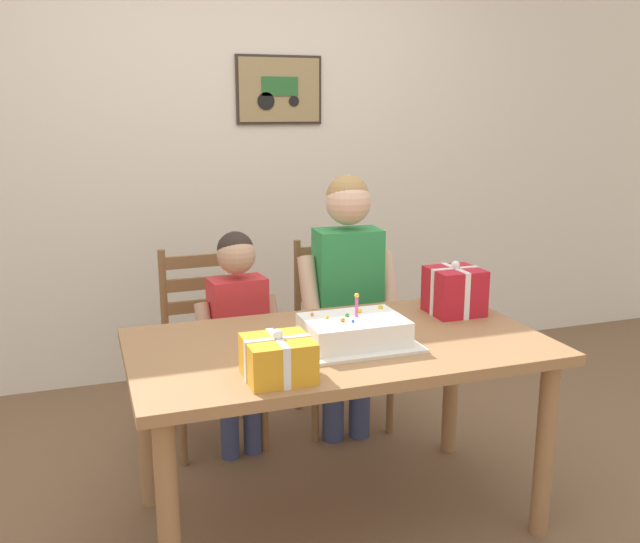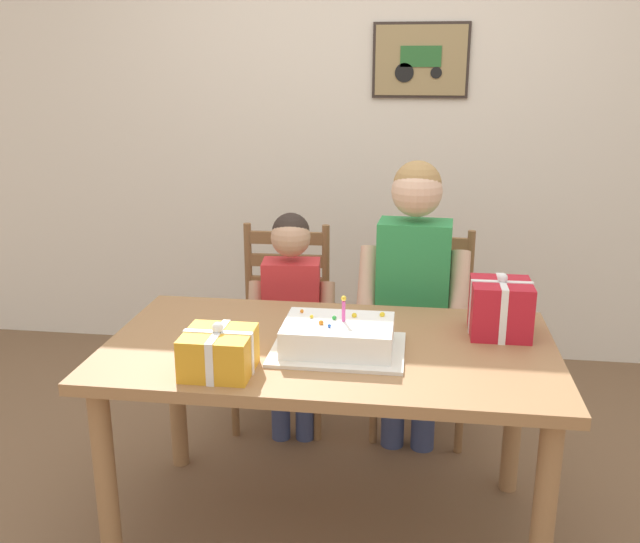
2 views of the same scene
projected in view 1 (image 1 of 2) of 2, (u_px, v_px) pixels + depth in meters
The scene contains 10 objects.
ground_plane at pixel (338, 516), 2.74m from camera, with size 20.00×20.00×0.00m, color brown.
back_wall at pixel (233, 155), 4.05m from camera, with size 6.40×0.11×2.60m.
dining_table at pixel (339, 365), 2.59m from camera, with size 1.53×0.85×0.73m.
birthday_cake at pixel (354, 332), 2.52m from camera, with size 0.44×0.34×0.19m.
gift_box_red_large at pixel (454, 291), 2.90m from camera, with size 0.21×0.21×0.23m.
gift_box_beside_cake at pixel (278, 358), 2.20m from camera, with size 0.22×0.21×0.17m.
chair_left at pixel (211, 346), 3.31m from camera, with size 0.43×0.43×0.92m.
chair_right at pixel (340, 331), 3.52m from camera, with size 0.46×0.46×0.92m.
child_older at pixel (348, 283), 3.22m from camera, with size 0.47×0.27×1.28m.
child_younger at pixel (238, 323), 3.08m from camera, with size 0.39×0.23×1.05m.
Camera 1 is at (-0.87, -2.28, 1.58)m, focal length 38.94 mm.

